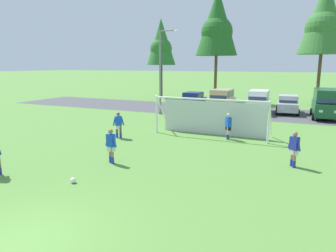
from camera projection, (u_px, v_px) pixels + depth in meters
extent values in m
plane|color=#598C3D|center=(203.00, 132.00, 21.33)|extent=(400.00, 400.00, 0.00)
cube|color=#4C4C51|center=(235.00, 112.00, 30.50)|extent=(52.00, 8.40, 0.01)
sphere|color=white|center=(73.00, 180.00, 12.02)|extent=(0.22, 0.22, 0.22)
sphere|color=black|center=(73.00, 180.00, 12.02)|extent=(0.08, 0.08, 0.08)
sphere|color=red|center=(74.00, 181.00, 12.00)|extent=(0.07, 0.07, 0.07)
cylinder|color=white|center=(269.00, 123.00, 17.90)|extent=(0.12, 0.12, 2.44)
cylinder|color=white|center=(157.00, 115.00, 20.87)|extent=(0.12, 0.12, 2.44)
cylinder|color=white|center=(209.00, 99.00, 19.14)|extent=(7.32, 0.16, 0.12)
cylinder|color=white|center=(271.00, 119.00, 18.68)|extent=(0.10, 1.94, 2.46)
cylinder|color=white|center=(162.00, 111.00, 21.65)|extent=(0.10, 1.94, 2.46)
cube|color=silver|center=(213.00, 118.00, 20.30)|extent=(6.95, 0.08, 2.20)
cylinder|color=#936B4C|center=(294.00, 159.00, 13.78)|extent=(0.14, 0.14, 0.80)
cylinder|color=#936B4C|center=(292.00, 158.00, 14.00)|extent=(0.14, 0.14, 0.80)
cylinder|color=#232D99|center=(294.00, 164.00, 13.82)|extent=(0.15, 0.15, 0.32)
cylinder|color=#232D99|center=(292.00, 163.00, 14.05)|extent=(0.15, 0.15, 0.32)
cube|color=silver|center=(294.00, 151.00, 13.82)|extent=(0.40, 0.37, 0.28)
cube|color=#232D99|center=(294.00, 143.00, 13.75)|extent=(0.45, 0.41, 0.60)
sphere|color=#936B4C|center=(295.00, 134.00, 13.67)|extent=(0.22, 0.22, 0.22)
cylinder|color=#232D99|center=(299.00, 145.00, 13.52)|extent=(0.24, 0.20, 0.55)
cylinder|color=#232D99|center=(290.00, 142.00, 13.98)|extent=(0.24, 0.20, 0.55)
cylinder|color=#936B4C|center=(112.00, 155.00, 14.34)|extent=(0.14, 0.14, 0.80)
cylinder|color=#936B4C|center=(110.00, 154.00, 14.53)|extent=(0.14, 0.14, 0.80)
cylinder|color=#1E38B7|center=(112.00, 160.00, 14.39)|extent=(0.15, 0.15, 0.32)
cylinder|color=#1E38B7|center=(111.00, 159.00, 14.58)|extent=(0.15, 0.15, 0.32)
cube|color=silver|center=(111.00, 148.00, 14.37)|extent=(0.36, 0.25, 0.28)
cube|color=blue|center=(111.00, 140.00, 14.30)|extent=(0.40, 0.27, 0.60)
sphere|color=#936B4C|center=(110.00, 131.00, 14.22)|extent=(0.22, 0.22, 0.22)
cylinder|color=blue|center=(114.00, 142.00, 14.15)|extent=(0.24, 0.11, 0.55)
cylinder|color=blue|center=(107.00, 140.00, 14.46)|extent=(0.24, 0.11, 0.55)
cylinder|color=#232D99|center=(0.00, 171.00, 12.93)|extent=(0.15, 0.15, 0.32)
cylinder|color=beige|center=(228.00, 133.00, 18.98)|extent=(0.14, 0.14, 0.80)
cylinder|color=beige|center=(228.00, 132.00, 19.20)|extent=(0.14, 0.14, 0.80)
cylinder|color=#232D99|center=(228.00, 137.00, 19.02)|extent=(0.15, 0.15, 0.32)
cylinder|color=#232D99|center=(228.00, 136.00, 19.25)|extent=(0.15, 0.15, 0.32)
cube|color=black|center=(228.00, 128.00, 19.03)|extent=(0.39, 0.40, 0.28)
cube|color=blue|center=(228.00, 122.00, 18.95)|extent=(0.44, 0.44, 0.60)
sphere|color=beige|center=(229.00, 115.00, 18.87)|extent=(0.22, 0.22, 0.22)
cylinder|color=blue|center=(230.00, 123.00, 18.71)|extent=(0.22, 0.23, 0.55)
cylinder|color=blue|center=(227.00, 121.00, 19.20)|extent=(0.22, 0.23, 0.55)
cylinder|color=brown|center=(121.00, 132.00, 19.42)|extent=(0.14, 0.14, 0.80)
cylinder|color=brown|center=(117.00, 132.00, 19.45)|extent=(0.14, 0.14, 0.80)
cylinder|color=#1E38B7|center=(121.00, 135.00, 19.47)|extent=(0.15, 0.15, 0.32)
cylinder|color=#1E38B7|center=(117.00, 135.00, 19.50)|extent=(0.15, 0.15, 0.32)
cube|color=silver|center=(119.00, 127.00, 19.37)|extent=(0.39, 0.40, 0.28)
cube|color=blue|center=(118.00, 121.00, 19.30)|extent=(0.43, 0.44, 0.60)
sphere|color=brown|center=(118.00, 114.00, 19.21)|extent=(0.22, 0.22, 0.22)
cylinder|color=blue|center=(122.00, 121.00, 19.37)|extent=(0.22, 0.23, 0.55)
cylinder|color=blue|center=(114.00, 121.00, 19.24)|extent=(0.22, 0.23, 0.55)
cube|color=navy|center=(193.00, 102.00, 32.57)|extent=(1.83, 4.21, 0.76)
cube|color=navy|center=(193.00, 95.00, 32.57)|extent=(1.67, 2.11, 0.64)
cube|color=#28384C|center=(190.00, 96.00, 31.71)|extent=(1.53, 0.33, 0.55)
cube|color=#28384C|center=(201.00, 96.00, 32.22)|extent=(0.05, 1.79, 0.45)
cube|color=white|center=(190.00, 104.00, 30.53)|extent=(0.28, 0.08, 0.20)
cube|color=white|center=(181.00, 103.00, 30.94)|extent=(0.28, 0.08, 0.20)
cube|color=#B21414|center=(203.00, 100.00, 34.19)|extent=(0.28, 0.08, 0.20)
cube|color=#B21414|center=(195.00, 99.00, 34.60)|extent=(0.28, 0.08, 0.20)
cylinder|color=black|center=(196.00, 107.00, 31.12)|extent=(0.24, 0.64, 0.64)
cylinder|color=black|center=(180.00, 106.00, 31.87)|extent=(0.24, 0.64, 0.64)
cylinder|color=black|center=(204.00, 105.00, 33.43)|extent=(0.24, 0.64, 0.64)
cylinder|color=black|center=(189.00, 104.00, 34.18)|extent=(0.24, 0.64, 0.64)
cube|color=tan|center=(221.00, 103.00, 30.77)|extent=(1.93, 4.61, 1.00)
cube|color=tan|center=(222.00, 94.00, 30.77)|extent=(1.77, 3.01, 0.84)
cube|color=#28384C|center=(218.00, 95.00, 29.50)|extent=(1.62, 0.39, 0.71)
cube|color=#28384C|center=(231.00, 94.00, 30.41)|extent=(0.06, 2.55, 0.59)
cube|color=white|center=(221.00, 105.00, 28.53)|extent=(0.28, 0.08, 0.20)
cube|color=white|center=(210.00, 105.00, 28.95)|extent=(0.28, 0.08, 0.20)
cube|color=#B21414|center=(232.00, 100.00, 32.56)|extent=(0.28, 0.08, 0.20)
cube|color=#B21414|center=(222.00, 100.00, 32.99)|extent=(0.28, 0.08, 0.20)
cylinder|color=black|center=(227.00, 110.00, 29.21)|extent=(0.24, 0.64, 0.64)
cylinder|color=black|center=(208.00, 109.00, 29.98)|extent=(0.24, 0.64, 0.64)
cylinder|color=black|center=(234.00, 107.00, 31.75)|extent=(0.24, 0.64, 0.64)
cylinder|color=black|center=(216.00, 106.00, 32.52)|extent=(0.24, 0.64, 0.64)
cube|color=silver|center=(258.00, 104.00, 29.61)|extent=(2.18, 4.71, 1.00)
cube|color=silver|center=(259.00, 95.00, 29.61)|extent=(1.93, 3.10, 0.84)
cube|color=#28384C|center=(258.00, 96.00, 28.31)|extent=(1.64, 0.48, 0.71)
cube|color=#28384C|center=(269.00, 95.00, 29.30)|extent=(0.20, 2.55, 0.59)
cube|color=white|center=(262.00, 107.00, 27.34)|extent=(0.28, 0.10, 0.20)
cube|color=white|center=(250.00, 106.00, 27.71)|extent=(0.28, 0.10, 0.20)
cube|color=#B21414|center=(266.00, 101.00, 31.48)|extent=(0.28, 0.10, 0.20)
cube|color=#B21414|center=(255.00, 101.00, 31.85)|extent=(0.28, 0.10, 0.20)
cylinder|color=black|center=(267.00, 112.00, 28.06)|extent=(0.28, 0.65, 0.64)
cylinder|color=black|center=(246.00, 111.00, 28.74)|extent=(0.28, 0.65, 0.64)
cylinder|color=black|center=(269.00, 108.00, 30.67)|extent=(0.28, 0.65, 0.64)
cylinder|color=black|center=(250.00, 107.00, 31.34)|extent=(0.28, 0.65, 0.64)
cube|color=#B2B2BC|center=(288.00, 106.00, 29.28)|extent=(2.12, 4.33, 0.76)
cube|color=#B2B2BC|center=(288.00, 99.00, 29.28)|extent=(1.81, 2.22, 0.64)
cube|color=#28384C|center=(288.00, 100.00, 28.39)|extent=(1.55, 0.43, 0.55)
cube|color=#28384C|center=(298.00, 99.00, 28.99)|extent=(0.18, 1.78, 0.45)
cube|color=white|center=(294.00, 109.00, 27.20)|extent=(0.29, 0.10, 0.20)
cube|color=white|center=(282.00, 108.00, 27.54)|extent=(0.29, 0.10, 0.20)
cube|color=#B21414|center=(293.00, 103.00, 30.99)|extent=(0.29, 0.10, 0.20)
cube|color=#B21414|center=(282.00, 103.00, 31.33)|extent=(0.29, 0.10, 0.20)
cylinder|color=black|center=(298.00, 112.00, 27.85)|extent=(0.29, 0.66, 0.64)
cylinder|color=black|center=(277.00, 111.00, 28.46)|extent=(0.29, 0.66, 0.64)
cylinder|color=black|center=(297.00, 109.00, 30.24)|extent=(0.29, 0.66, 0.64)
cylinder|color=black|center=(278.00, 108.00, 30.85)|extent=(0.29, 0.66, 0.64)
cube|color=#194C2D|center=(325.00, 108.00, 26.48)|extent=(2.20, 4.89, 1.10)
cube|color=#194C2D|center=(326.00, 95.00, 26.45)|extent=(2.01, 4.19, 1.10)
cube|color=#28384C|center=(329.00, 98.00, 24.66)|extent=(1.69, 0.55, 0.91)
cube|color=white|center=(336.00, 112.00, 24.13)|extent=(0.28, 0.09, 0.20)
cube|color=white|center=(321.00, 111.00, 24.52)|extent=(0.28, 0.09, 0.20)
cube|color=#B21414|center=(329.00, 105.00, 28.43)|extent=(0.28, 0.09, 0.20)
cube|color=#B21414|center=(317.00, 104.00, 28.82)|extent=(0.28, 0.09, 0.20)
cylinder|color=black|center=(313.00, 117.00, 25.59)|extent=(0.27, 0.65, 0.64)
cylinder|color=black|center=(335.00, 113.00, 27.59)|extent=(0.27, 0.65, 0.64)
cylinder|color=black|center=(311.00, 112.00, 28.30)|extent=(0.27, 0.65, 0.64)
cylinder|color=brown|center=(161.00, 81.00, 44.08)|extent=(0.36, 0.36, 4.55)
cone|color=#2D702D|center=(161.00, 42.00, 43.01)|extent=(4.10, 4.10, 6.37)
sphere|color=#2D702D|center=(161.00, 49.00, 43.20)|extent=(3.07, 3.07, 3.07)
cylinder|color=brown|center=(215.00, 79.00, 38.86)|extent=(0.36, 0.36, 5.72)
cone|color=#236023|center=(217.00, 22.00, 37.52)|extent=(5.15, 5.15, 8.01)
sphere|color=#236023|center=(217.00, 32.00, 37.75)|extent=(3.86, 3.86, 3.86)
cylinder|color=brown|center=(318.00, 80.00, 34.98)|extent=(0.36, 0.36, 5.77)
cone|color=#387533|center=(325.00, 16.00, 33.62)|extent=(5.20, 5.20, 8.08)
sphere|color=#387533|center=(323.00, 28.00, 33.86)|extent=(3.90, 3.90, 3.90)
cylinder|color=slate|center=(160.00, 73.00, 28.24)|extent=(0.18, 0.18, 7.66)
cylinder|color=slate|center=(160.00, 112.00, 28.96)|extent=(0.32, 0.32, 0.30)
cylinder|color=slate|center=(168.00, 31.00, 27.18)|extent=(1.60, 0.10, 0.10)
ellipsoid|color=white|center=(176.00, 31.00, 26.87)|extent=(0.48, 0.28, 0.20)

